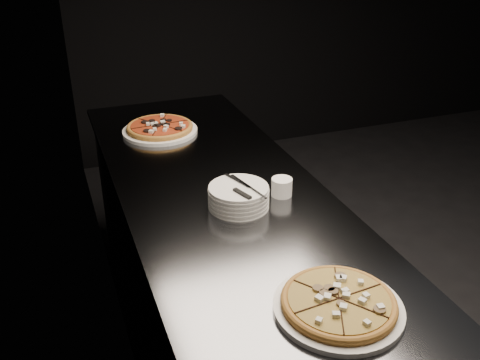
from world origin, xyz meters
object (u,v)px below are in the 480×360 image
object	(u,v)px
pizza_tomato	(160,128)
ramekin	(282,187)
counter	(235,309)
pizza_mushroom	(338,304)
cutlery	(243,188)
plate_stack	(239,197)

from	to	relation	value
pizza_tomato	ramekin	distance (m)	0.80
counter	pizza_mushroom	xyz separation A→B (m)	(0.07, -0.60, 0.48)
cutlery	ramekin	xyz separation A→B (m)	(0.17, 0.04, -0.05)
cutlery	counter	bearing A→B (deg)	117.61
pizza_mushroom	pizza_tomato	xyz separation A→B (m)	(-0.15, 1.38, 0.00)
counter	pizza_mushroom	distance (m)	0.77
pizza_tomato	plate_stack	world-z (taller)	plate_stack
pizza_tomato	plate_stack	xyz separation A→B (m)	(0.10, -0.78, 0.02)
pizza_mushroom	cutlery	xyz separation A→B (m)	(-0.04, 0.58, 0.06)
counter	plate_stack	size ratio (longest dim) A/B	11.68
pizza_tomato	counter	bearing A→B (deg)	-83.71
ramekin	counter	bearing A→B (deg)	-174.45
pizza_tomato	cutlery	world-z (taller)	cutlery
counter	plate_stack	bearing A→B (deg)	-20.84
counter	ramekin	xyz separation A→B (m)	(0.19, 0.02, 0.49)
plate_stack	cutlery	xyz separation A→B (m)	(0.01, -0.02, 0.04)
pizza_tomato	ramekin	bearing A→B (deg)	-70.00
cutlery	ramekin	distance (m)	0.18
cutlery	ramekin	bearing A→B (deg)	-5.42
plate_stack	pizza_tomato	bearing A→B (deg)	97.27
counter	pizza_tomato	size ratio (longest dim) A/B	7.05
cutlery	plate_stack	bearing A→B (deg)	98.82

